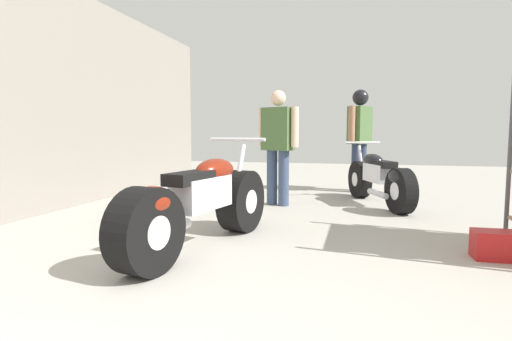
{
  "coord_description": "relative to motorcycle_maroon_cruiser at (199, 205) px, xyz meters",
  "views": [
    {
      "loc": [
        0.93,
        -0.76,
        1.01
      ],
      "look_at": [
        -0.28,
        3.89,
        0.57
      ],
      "focal_mm": 28.23,
      "sensor_mm": 36.0,
      "label": 1
    }
  ],
  "objects": [
    {
      "name": "mechanic_with_helmet",
      "position": [
        1.32,
        4.01,
        0.66
      ],
      "size": [
        0.43,
        0.66,
        1.76
      ],
      "color": "#2D3851",
      "rests_on": "ground_plane"
    },
    {
      "name": "motorcycle_black_naked",
      "position": [
        1.61,
        2.67,
        -0.02
      ],
      "size": [
        0.93,
        1.82,
        0.89
      ],
      "color": "black",
      "rests_on": "ground_plane"
    },
    {
      "name": "red_toolbox",
      "position": [
        2.41,
        0.35,
        -0.28
      ],
      "size": [
        0.34,
        0.23,
        0.23
      ],
      "primitive_type": "cube",
      "rotation": [
        0.0,
        0.0,
        0.03
      ],
      "color": "#B21919",
      "rests_on": "ground_plane"
    },
    {
      "name": "motorcycle_maroon_cruiser",
      "position": [
        0.0,
        0.0,
        0.0
      ],
      "size": [
        0.76,
        2.08,
        0.97
      ],
      "color": "black",
      "rests_on": "ground_plane"
    },
    {
      "name": "mechanic_in_blue",
      "position": [
        0.22,
        2.34,
        0.51
      ],
      "size": [
        0.64,
        0.37,
        1.61
      ],
      "color": "#384766",
      "rests_on": "ground_plane"
    },
    {
      "name": "ground_plane",
      "position": [
        0.41,
        1.35,
        -0.4
      ],
      "size": [
        18.19,
        18.19,
        0.0
      ],
      "primitive_type": "plane",
      "color": "#A8A399"
    },
    {
      "name": "garage_partition_left",
      "position": [
        -2.53,
        1.35,
        1.09
      ],
      "size": [
        0.08,
        8.34,
        2.97
      ],
      "primitive_type": "cube",
      "color": "gray",
      "rests_on": "ground_plane"
    }
  ]
}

